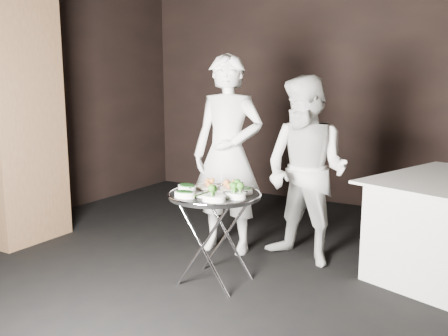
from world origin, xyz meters
The scene contains 17 objects.
floor centered at (0.00, 0.00, -0.03)m, with size 6.00×7.00×0.05m, color black.
wall_back centered at (0.00, 3.52, 1.50)m, with size 6.00×0.05×3.00m, color black.
column_left centered at (-2.58, 0.30, 1.50)m, with size 0.80×0.80×3.00m, color brown.
tray_stand centered at (-0.09, 0.35, 0.42)m, with size 0.51×0.43×0.74m.
serving_tray centered at (-0.09, 0.35, 0.75)m, with size 0.76×0.76×0.04m.
potato_plate_a centered at (-0.26, 0.51, 0.79)m, with size 0.19×0.19×0.07m.
potato_plate_b centered at (-0.04, 0.55, 0.79)m, with size 0.20×0.20×0.07m.
greens_bowl centered at (0.13, 0.47, 0.79)m, with size 0.12×0.12×0.07m.
asparagus_plate_a centered at (-0.08, 0.34, 0.78)m, with size 0.21×0.18×0.04m.
asparagus_plate_b centered at (-0.11, 0.21, 0.78)m, with size 0.18×0.11×0.04m.
spinach_bowl_a centered at (-0.32, 0.30, 0.80)m, with size 0.22×0.17×0.08m.
spinach_bowl_b centered at (-0.22, 0.11, 0.80)m, with size 0.18×0.13×0.07m.
broccoli_bowl_a centered at (0.13, 0.30, 0.80)m, with size 0.21×0.16×0.08m.
broccoli_bowl_b centered at (0.04, 0.13, 0.80)m, with size 0.20×0.16×0.08m.
serving_utensils centered at (-0.07, 0.42, 0.81)m, with size 0.58×0.42×0.01m.
waiter_left centered at (-0.39, 1.09, 0.96)m, with size 0.70×0.46×1.92m, color silver.
waiter_right centered at (0.38, 1.17, 0.86)m, with size 0.83×0.65×1.72m, color silver.
Camera 1 is at (1.86, -2.85, 1.64)m, focal length 38.00 mm.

